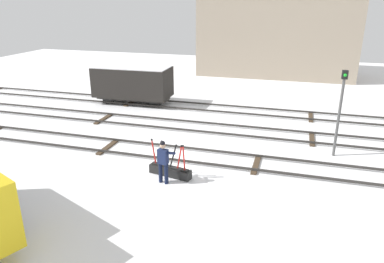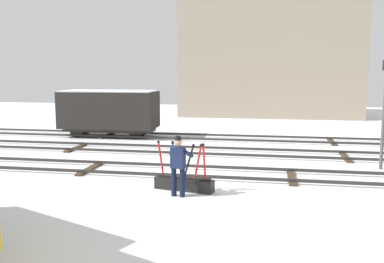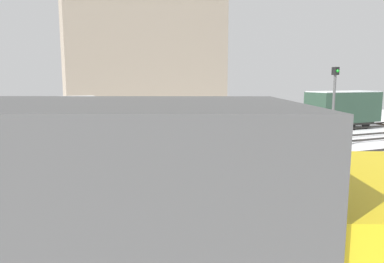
% 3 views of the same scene
% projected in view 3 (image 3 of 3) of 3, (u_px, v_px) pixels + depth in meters
% --- Properties ---
extents(ground_plane, '(60.00, 60.00, 0.00)m').
position_uv_depth(ground_plane, '(223.00, 176.00, 12.17)').
color(ground_plane, white).
extents(track_main_line, '(44.00, 1.94, 0.18)m').
position_uv_depth(track_main_line, '(223.00, 173.00, 12.16)').
color(track_main_line, '#2D2B28').
rests_on(track_main_line, ground_plane).
extents(track_siding_near, '(44.00, 1.94, 0.18)m').
position_uv_depth(track_siding_near, '(184.00, 152.00, 15.62)').
color(track_siding_near, '#2D2B28').
rests_on(track_siding_near, ground_plane).
extents(track_siding_far, '(44.00, 1.94, 0.18)m').
position_uv_depth(track_siding_far, '(159.00, 139.00, 19.09)').
color(track_siding_far, '#2D2B28').
rests_on(track_siding_far, ground_plane).
extents(switch_lever_frame, '(1.84, 0.71, 1.45)m').
position_uv_depth(switch_lever_frame, '(263.00, 182.00, 10.47)').
color(switch_lever_frame, black).
rests_on(switch_lever_frame, ground_plane).
extents(rail_worker, '(0.63, 0.74, 1.74)m').
position_uv_depth(rail_worker, '(275.00, 163.00, 9.79)').
color(rail_worker, '#111831').
rests_on(rail_worker, ground_plane).
extents(delivery_truck, '(6.21, 4.30, 3.08)m').
position_uv_depth(delivery_truck, '(138.00, 255.00, 3.15)').
color(delivery_truck, gold).
rests_on(delivery_truck, ground_plane).
extents(signal_post, '(0.24, 0.32, 3.88)m').
position_uv_depth(signal_post, '(334.00, 100.00, 16.22)').
color(signal_post, '#4C4C4C').
rests_on(signal_post, ground_plane).
extents(apartment_building, '(14.00, 5.97, 10.72)m').
position_uv_depth(apartment_building, '(144.00, 57.00, 31.30)').
color(apartment_building, gray).
rests_on(apartment_building, ground_plane).
extents(freight_car_far_end, '(5.12, 2.35, 2.49)m').
position_uv_depth(freight_car_far_end, '(44.00, 120.00, 16.75)').
color(freight_car_far_end, '#2D2B28').
rests_on(freight_car_far_end, ground_plane).
extents(freight_car_near_switch, '(5.05, 2.11, 2.57)m').
position_uv_depth(freight_car_near_switch, '(343.00, 108.00, 23.82)').
color(freight_car_near_switch, '#2D2B28').
rests_on(freight_car_near_switch, ground_plane).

